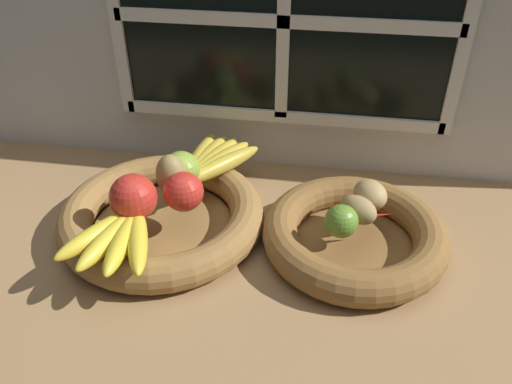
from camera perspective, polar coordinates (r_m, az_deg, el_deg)
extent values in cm
cube|color=#9E774C|center=(90.23, 0.47, -7.20)|extent=(140.00, 90.00, 3.00)
cube|color=silver|center=(101.59, 3.19, 16.86)|extent=(140.00, 3.00, 55.00)
cube|color=black|center=(98.74, 3.13, 18.45)|extent=(64.00, 0.80, 38.00)
cube|color=white|center=(98.17, 3.09, 18.35)|extent=(2.40, 1.20, 38.00)
cube|color=white|center=(98.17, 3.09, 18.35)|extent=(64.00, 1.20, 2.40)
cube|color=white|center=(106.20, -15.32, 18.54)|extent=(2.40, 1.20, 40.40)
cube|color=white|center=(100.22, 22.37, 16.25)|extent=(2.40, 1.20, 40.40)
cube|color=white|center=(105.22, 2.76, 8.40)|extent=(64.00, 1.20, 2.40)
cylinder|color=olive|center=(94.95, -10.18, -3.76)|extent=(24.96, 24.96, 1.00)
torus|color=olive|center=(93.43, -10.34, -2.58)|extent=(36.41, 36.41, 5.97)
cylinder|color=brown|center=(90.97, 10.66, -5.85)|extent=(20.87, 20.87, 1.00)
torus|color=brown|center=(89.38, 10.83, -4.64)|extent=(31.42, 31.42, 5.97)
sphere|color=red|center=(87.56, -8.02, 0.04)|extent=(6.88, 6.88, 6.88)
sphere|color=#8CAD3D|center=(93.45, -8.26, 2.46)|extent=(6.79, 6.79, 6.79)
sphere|color=red|center=(86.83, -13.42, -0.58)|extent=(7.92, 7.92, 7.92)
ellipsoid|color=olive|center=(91.05, -9.35, 1.83)|extent=(7.19, 7.10, 7.98)
ellipsoid|color=yellow|center=(84.67, -17.03, -4.37)|extent=(10.66, 15.39, 3.09)
ellipsoid|color=yellow|center=(83.26, -15.92, -4.91)|extent=(6.73, 16.26, 3.09)
ellipsoid|color=yellow|center=(82.27, -14.52, -5.20)|extent=(3.92, 16.12, 3.09)
ellipsoid|color=yellow|center=(81.79, -12.95, -5.19)|extent=(8.24, 16.10, 3.09)
sphere|color=brown|center=(88.10, -12.94, -1.87)|extent=(2.78, 2.78, 2.78)
ellipsoid|color=gold|center=(97.45, -3.79, 3.00)|extent=(13.80, 16.64, 3.18)
ellipsoid|color=gold|center=(98.27, -4.33, 3.28)|extent=(11.85, 17.72, 3.18)
ellipsoid|color=gold|center=(98.98, -4.94, 3.50)|extent=(9.65, 18.43, 3.18)
ellipsoid|color=gold|center=(99.58, -5.59, 3.67)|extent=(7.26, 18.77, 3.18)
ellipsoid|color=gold|center=(100.06, -6.29, 3.79)|extent=(4.73, 18.74, 3.18)
sphere|color=brown|center=(92.82, -8.14, 0.88)|extent=(2.86, 2.86, 2.86)
ellipsoid|color=tan|center=(89.97, 12.52, -0.29)|extent=(7.93, 8.35, 4.74)
ellipsoid|color=#A38451|center=(86.16, 11.21, -1.94)|extent=(8.06, 7.50, 4.58)
sphere|color=olive|center=(82.57, 9.41, -3.20)|extent=(5.42, 5.42, 5.42)
cone|color=red|center=(86.76, 11.49, -2.74)|extent=(11.27, 5.48, 2.04)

